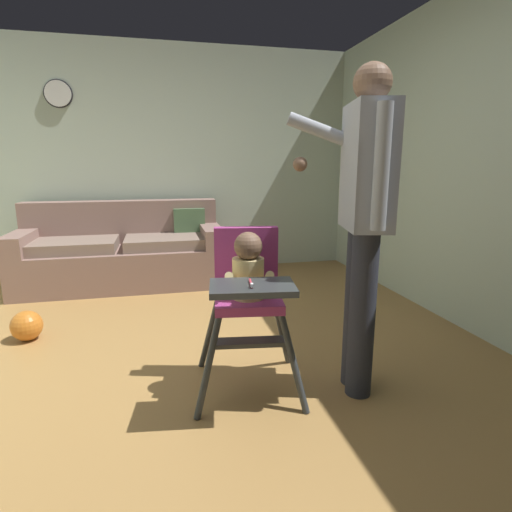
{
  "coord_description": "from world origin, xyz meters",
  "views": [
    {
      "loc": [
        -0.04,
        -2.32,
        1.25
      ],
      "look_at": [
        0.48,
        -0.11,
        0.74
      ],
      "focal_mm": 28.95,
      "sensor_mm": 36.0,
      "label": 1
    }
  ],
  "objects_px": {
    "toy_ball": "(27,326)",
    "couch": "(123,253)",
    "wall_clock": "(58,94)",
    "adult_standing": "(364,216)",
    "high_chair": "(248,282)"
  },
  "relations": [
    {
      "from": "couch",
      "to": "wall_clock",
      "type": "distance_m",
      "value": 1.81
    },
    {
      "from": "couch",
      "to": "wall_clock",
      "type": "height_order",
      "value": "wall_clock"
    },
    {
      "from": "wall_clock",
      "to": "high_chair",
      "type": "bearing_deg",
      "value": -63.38
    },
    {
      "from": "adult_standing",
      "to": "toy_ball",
      "type": "height_order",
      "value": "adult_standing"
    },
    {
      "from": "adult_standing",
      "to": "toy_ball",
      "type": "distance_m",
      "value": 2.48
    },
    {
      "from": "couch",
      "to": "wall_clock",
      "type": "relative_size",
      "value": 7.17
    },
    {
      "from": "toy_ball",
      "to": "couch",
      "type": "bearing_deg",
      "value": 66.98
    },
    {
      "from": "adult_standing",
      "to": "couch",
      "type": "bearing_deg",
      "value": -46.91
    },
    {
      "from": "couch",
      "to": "adult_standing",
      "type": "relative_size",
      "value": 1.19
    },
    {
      "from": "couch",
      "to": "toy_ball",
      "type": "height_order",
      "value": "couch"
    },
    {
      "from": "adult_standing",
      "to": "wall_clock",
      "type": "xyz_separation_m",
      "value": [
        -2.02,
        2.99,
        0.99
      ]
    },
    {
      "from": "toy_ball",
      "to": "wall_clock",
      "type": "height_order",
      "value": "wall_clock"
    },
    {
      "from": "couch",
      "to": "high_chair",
      "type": "xyz_separation_m",
      "value": [
        0.84,
        -2.37,
        0.29
      ]
    },
    {
      "from": "high_chair",
      "to": "adult_standing",
      "type": "distance_m",
      "value": 0.71
    },
    {
      "from": "adult_standing",
      "to": "wall_clock",
      "type": "bearing_deg",
      "value": -42.63
    }
  ]
}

